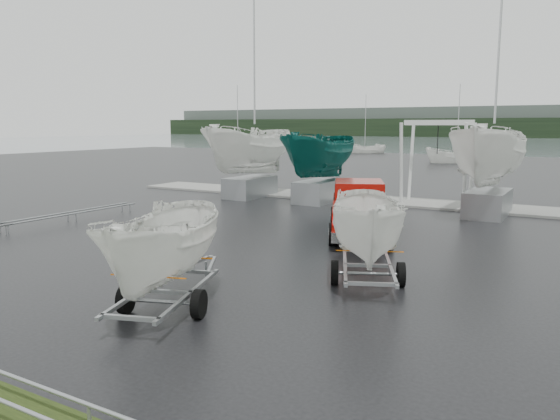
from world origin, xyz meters
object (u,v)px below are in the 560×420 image
object	(u,v)px
trailer_hitched	(370,171)
trailer_parked	(162,181)
boat_hoist	(437,150)
pickup_truck	(359,207)

from	to	relation	value
trailer_hitched	trailer_parked	bearing A→B (deg)	-148.57
trailer_parked	boat_hoist	xyz separation A→B (m)	(0.82, 18.37, -0.10)
pickup_truck	boat_hoist	xyz separation A→B (m)	(0.53, 8.50, 1.71)
pickup_truck	trailer_parked	world-z (taller)	trailer_parked
trailer_hitched	trailer_parked	world-z (taller)	trailer_hitched
trailer_parked	boat_hoist	size ratio (longest dim) A/B	1.24
pickup_truck	trailer_parked	distance (m)	10.04
trailer_parked	trailer_hitched	bearing A→B (deg)	36.30
trailer_hitched	boat_hoist	bearing A→B (deg)	74.02
pickup_truck	trailer_hitched	distance (m)	6.52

